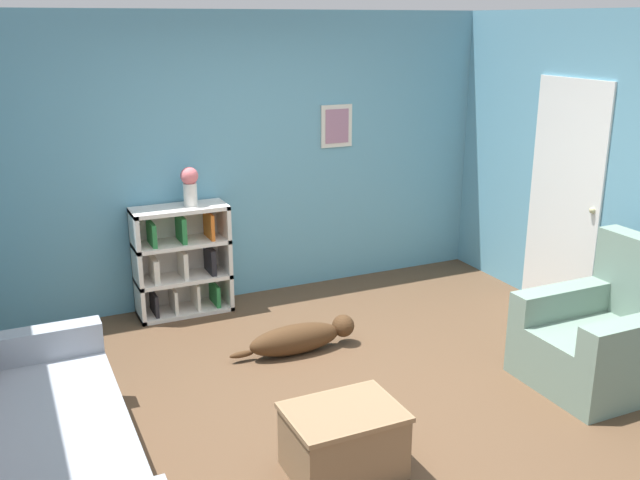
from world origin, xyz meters
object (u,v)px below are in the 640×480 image
object	(u,v)px
coffee_table	(343,439)
vase	(190,184)
dog	(301,338)
recliner_chair	(608,336)
bookshelf	(182,261)
couch	(33,459)

from	to	relation	value
coffee_table	vase	xyz separation A→B (m)	(-0.12, 2.71, 0.95)
dog	vase	xyz separation A→B (m)	(-0.52, 1.19, 1.04)
recliner_chair	coffee_table	xyz separation A→B (m)	(-2.22, -0.19, -0.13)
bookshelf	dog	xyz separation A→B (m)	(0.62, -1.21, -0.35)
bookshelf	dog	size ratio (longest dim) A/B	0.94
bookshelf	dog	world-z (taller)	bookshelf
coffee_table	vase	world-z (taller)	vase
recliner_chair	coffee_table	distance (m)	2.23
couch	vase	world-z (taller)	vase
bookshelf	vase	world-z (taller)	vase
coffee_table	recliner_chair	bearing A→B (deg)	4.88
recliner_chair	vase	xyz separation A→B (m)	(-2.34, 2.52, 0.82)
bookshelf	vase	xyz separation A→B (m)	(0.10, -0.02, 0.69)
bookshelf	coffee_table	size ratio (longest dim) A/B	1.49
couch	dog	bearing A→B (deg)	28.51
bookshelf	recliner_chair	world-z (taller)	recliner_chair
recliner_chair	bookshelf	bearing A→B (deg)	133.88
dog	couch	bearing A→B (deg)	-151.49
coffee_table	couch	bearing A→B (deg)	165.34
couch	bookshelf	xyz separation A→B (m)	(1.40, 2.31, 0.19)
bookshelf	recliner_chair	size ratio (longest dim) A/B	0.96
bookshelf	coffee_table	world-z (taller)	bookshelf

